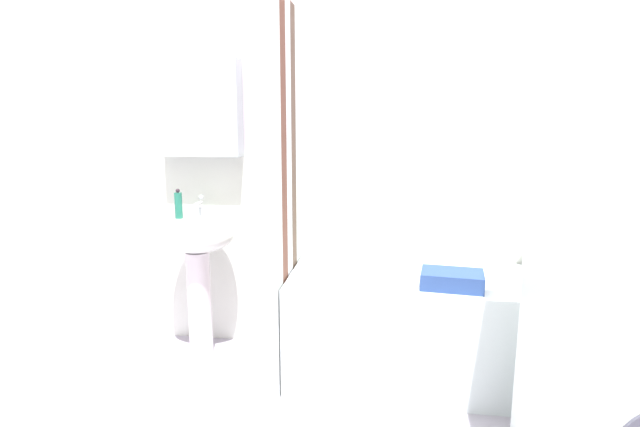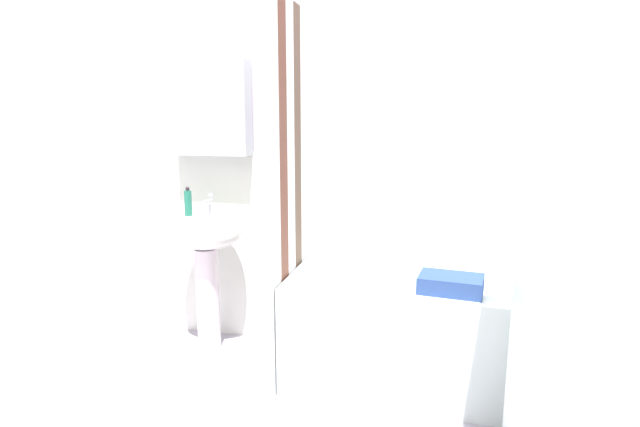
# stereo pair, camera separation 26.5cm
# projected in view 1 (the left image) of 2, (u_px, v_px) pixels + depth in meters

# --- Properties ---
(wall_back_tiled) EXTENTS (3.60, 0.18, 2.40)m
(wall_back_tiled) POSITION_uv_depth(u_px,v_px,m) (365.00, 164.00, 3.00)
(wall_back_tiled) COLOR white
(wall_back_tiled) RESTS_ON ground_plane
(wall_left_tiled) EXTENTS (0.07, 1.81, 2.40)m
(wall_left_tiled) POSITION_uv_depth(u_px,v_px,m) (22.00, 183.00, 2.31)
(wall_left_tiled) COLOR white
(wall_left_tiled) RESTS_ON ground_plane
(sink) EXTENTS (0.44, 0.34, 0.83)m
(sink) POSITION_uv_depth(u_px,v_px,m) (197.00, 255.00, 3.00)
(sink) COLOR white
(sink) RESTS_ON ground_plane
(faucet) EXTENTS (0.03, 0.12, 0.12)m
(faucet) POSITION_uv_depth(u_px,v_px,m) (200.00, 206.00, 3.03)
(faucet) COLOR silver
(faucet) RESTS_ON sink
(soap_dispenser) EXTENTS (0.04, 0.04, 0.17)m
(soap_dispenser) POSITION_uv_depth(u_px,v_px,m) (178.00, 205.00, 2.96)
(soap_dispenser) COLOR #24765F
(soap_dispenser) RESTS_ON sink
(bathtub) EXTENTS (1.63, 0.64, 0.58)m
(bathtub) POSITION_uv_depth(u_px,v_px,m) (441.00, 329.00, 2.74)
(bathtub) COLOR white
(bathtub) RESTS_ON ground_plane
(shower_curtain) EXTENTS (0.01, 0.64, 2.00)m
(shower_curtain) POSITION_uv_depth(u_px,v_px,m) (289.00, 196.00, 2.72)
(shower_curtain) COLOR white
(shower_curtain) RESTS_ON ground_plane
(shampoo_bottle) EXTENTS (0.04, 0.04, 0.19)m
(shampoo_bottle) POSITION_uv_depth(u_px,v_px,m) (572.00, 254.00, 2.82)
(shampoo_bottle) COLOR #CC4870
(shampoo_bottle) RESTS_ON bathtub
(body_wash_bottle) EXTENTS (0.06, 0.06, 0.14)m
(body_wash_bottle) POSITION_uv_depth(u_px,v_px,m) (550.00, 258.00, 2.81)
(body_wash_bottle) COLOR #292D33
(body_wash_bottle) RESTS_ON bathtub
(conditioner_bottle) EXTENTS (0.05, 0.05, 0.19)m
(conditioner_bottle) POSITION_uv_depth(u_px,v_px,m) (528.00, 252.00, 2.86)
(conditioner_bottle) COLOR white
(conditioner_bottle) RESTS_ON bathtub
(towel_folded) EXTENTS (0.32, 0.23, 0.08)m
(towel_folded) POSITION_uv_depth(u_px,v_px,m) (452.00, 280.00, 2.53)
(towel_folded) COLOR navy
(towel_folded) RESTS_ON bathtub
(washer_dryer_stack) EXTENTS (0.56, 0.65, 1.63)m
(washer_dryer_stack) POSITION_uv_depth(u_px,v_px,m) (633.00, 298.00, 1.72)
(washer_dryer_stack) COLOR white
(washer_dryer_stack) RESTS_ON ground_plane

